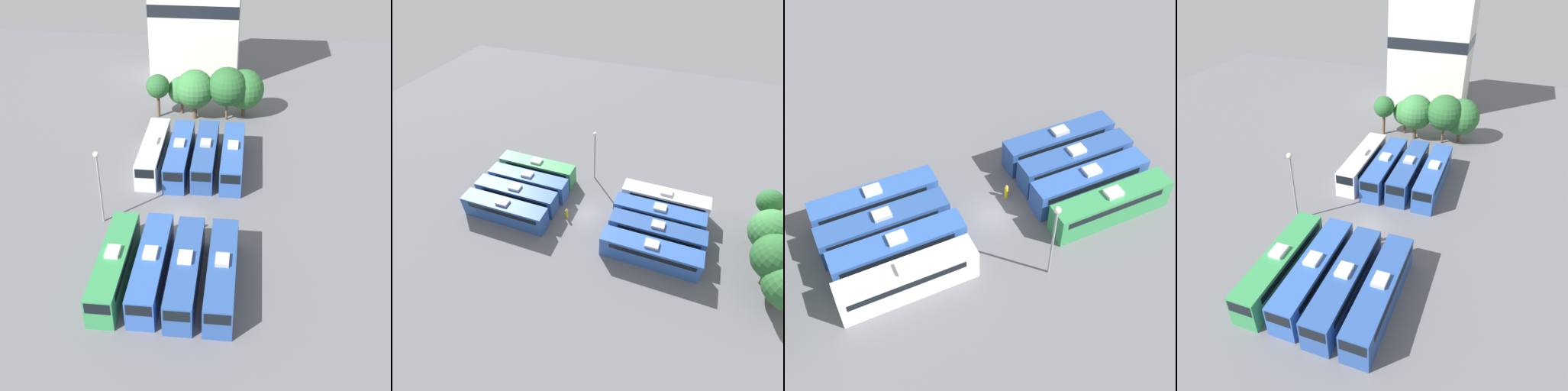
# 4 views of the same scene
# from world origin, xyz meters

# --- Properties ---
(ground_plane) EXTENTS (112.76, 112.76, 0.00)m
(ground_plane) POSITION_xyz_m (0.00, 0.00, 0.00)
(ground_plane) COLOR slate
(bus_0) EXTENTS (2.48, 12.02, 3.50)m
(bus_0) POSITION_xyz_m (-4.90, -9.88, 1.73)
(bus_0) COLOR #338C4C
(bus_0) RESTS_ON ground_plane
(bus_1) EXTENTS (2.48, 12.02, 3.50)m
(bus_1) POSITION_xyz_m (-1.58, -9.72, 1.73)
(bus_1) COLOR #2D56A8
(bus_1) RESTS_ON ground_plane
(bus_2) EXTENTS (2.48, 12.02, 3.50)m
(bus_2) POSITION_xyz_m (1.51, -9.99, 1.73)
(bus_2) COLOR #284C93
(bus_2) RESTS_ON ground_plane
(bus_3) EXTENTS (2.48, 12.02, 3.50)m
(bus_3) POSITION_xyz_m (4.72, -10.00, 1.73)
(bus_3) COLOR #284C93
(bus_3) RESTS_ON ground_plane
(bus_4) EXTENTS (2.48, 12.02, 3.50)m
(bus_4) POSITION_xyz_m (-4.66, 10.08, 1.73)
(bus_4) COLOR silver
(bus_4) RESTS_ON ground_plane
(bus_5) EXTENTS (2.48, 12.02, 3.50)m
(bus_5) POSITION_xyz_m (-1.48, 9.77, 1.73)
(bus_5) COLOR #2D56A8
(bus_5) RESTS_ON ground_plane
(bus_6) EXTENTS (2.48, 12.02, 3.50)m
(bus_6) POSITION_xyz_m (1.58, 10.07, 1.73)
(bus_6) COLOR #284C93
(bus_6) RESTS_ON ground_plane
(bus_7) EXTENTS (2.48, 12.02, 3.50)m
(bus_7) POSITION_xyz_m (4.78, 9.92, 1.73)
(bus_7) COLOR #2D56A8
(bus_7) RESTS_ON ground_plane
(worker_person) EXTENTS (0.36, 0.36, 1.63)m
(worker_person) POSITION_xyz_m (1.52, -2.33, 0.75)
(worker_person) COLOR gold
(worker_person) RESTS_ON ground_plane
(light_pole) EXTENTS (0.60, 0.60, 8.35)m
(light_pole) POSITION_xyz_m (-8.04, -1.55, 5.61)
(light_pole) COLOR gray
(light_pole) RESTS_ON ground_plane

